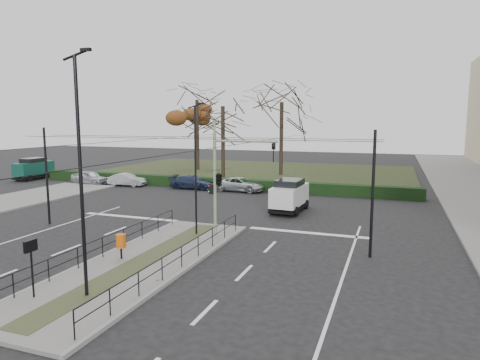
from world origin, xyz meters
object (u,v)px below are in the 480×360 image
object	(u,v)px
traffic_light	(221,177)
streetlamp_median_far	(196,169)
streetlamp_median_near	(81,175)
green_van	(34,168)
rust_tree	(197,100)
bare_tree_center	(282,107)
litter_bin	(121,241)
bare_tree_near	(223,111)
parked_car_fourth	(240,184)
info_panel	(31,253)
parked_car_first	(90,177)
parked_car_second	(127,180)
parked_car_third	(193,182)
white_van	(290,195)

from	to	relation	value
traffic_light	streetlamp_median_far	distance (m)	1.53
streetlamp_median_near	streetlamp_median_far	size ratio (longest dim) A/B	1.20
green_van	streetlamp_median_far	bearing A→B (deg)	-29.33
rust_tree	bare_tree_center	bearing A→B (deg)	-7.89
litter_bin	bare_tree_near	xyz separation A→B (m)	(-6.53, 28.39, 6.45)
traffic_light	rust_tree	size ratio (longest dim) A/B	0.48
parked_car_fourth	green_van	xyz separation A→B (m)	(-24.16, -0.13, 0.59)
info_panel	parked_car_first	size ratio (longest dim) A/B	0.52
parked_car_second	parked_car_fourth	bearing A→B (deg)	-90.26
streetlamp_median_far	rust_tree	world-z (taller)	rust_tree
info_panel	parked_car_fourth	world-z (taller)	info_panel
info_panel	parked_car_third	world-z (taller)	info_panel
parked_car_fourth	bare_tree_center	world-z (taller)	bare_tree_center
rust_tree	parked_car_first	bearing A→B (deg)	-108.31
streetlamp_median_near	litter_bin	bearing A→B (deg)	108.77
info_panel	streetlamp_median_far	distance (m)	10.12
bare_tree_near	parked_car_first	bearing A→B (deg)	-140.29
streetlamp_median_far	white_van	bearing A→B (deg)	68.36
parked_car_second	parked_car_third	bearing A→B (deg)	-89.09
parked_car_fourth	rust_tree	size ratio (longest dim) A/B	0.39
rust_tree	white_van	bearing A→B (deg)	-50.62
white_van	bare_tree_near	world-z (taller)	bare_tree_near
parked_car_fourth	white_van	distance (m)	9.45
parked_car_second	parked_car_third	world-z (taller)	parked_car_third
streetlamp_median_near	streetlamp_median_far	distance (m)	9.03
bare_tree_near	parked_car_second	bearing A→B (deg)	-127.28
parked_car_third	streetlamp_median_far	bearing A→B (deg)	-153.86
rust_tree	bare_tree_center	world-z (taller)	rust_tree
parked_car_fourth	bare_tree_center	xyz separation A→B (m)	(0.62, 12.29, 7.28)
parked_car_second	white_van	xyz separation A→B (m)	(17.91, -6.26, 0.59)
litter_bin	parked_car_second	bearing A→B (deg)	123.99
bare_tree_center	bare_tree_near	world-z (taller)	bare_tree_center
green_van	rust_tree	size ratio (longest dim) A/B	0.39
green_van	bare_tree_near	size ratio (longest dim) A/B	0.44
traffic_light	rust_tree	bearing A→B (deg)	117.68
streetlamp_median_near	parked_car_first	xyz separation A→B (m)	(-18.80, 23.28, -3.85)
parked_car_third	bare_tree_near	world-z (taller)	bare_tree_near
parked_car_second	white_van	size ratio (longest dim) A/B	0.86
streetlamp_median_far	parked_car_second	distance (m)	20.88
bare_tree_near	streetlamp_median_far	bearing A→B (deg)	-71.27
litter_bin	parked_car_second	xyz separation A→B (m)	(-13.22, 19.60, -0.34)
parked_car_second	bare_tree_center	xyz separation A→B (m)	(12.28, 13.08, 7.29)
traffic_light	rust_tree	distance (m)	33.57
white_van	green_van	distance (m)	31.19
parked_car_second	streetlamp_median_near	bearing A→B (deg)	-152.46
traffic_light	white_van	distance (m)	8.84
parked_car_second	rust_tree	xyz separation A→B (m)	(0.71, 14.69, 8.41)
streetlamp_median_near	rust_tree	size ratio (longest dim) A/B	0.74
traffic_light	parked_car_second	distance (m)	21.92
parked_car_first	rust_tree	world-z (taller)	rust_tree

